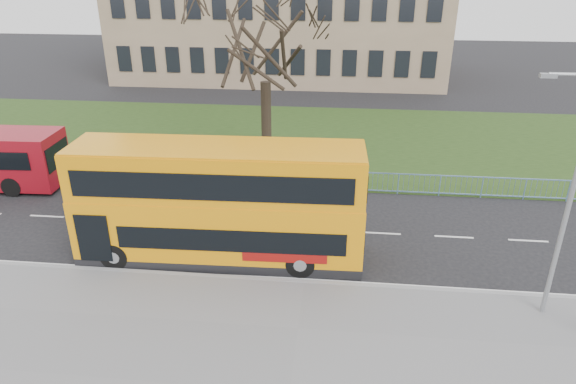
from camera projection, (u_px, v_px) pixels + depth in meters
The scene contains 7 objects.
ground at pixel (307, 261), 19.81m from camera, with size 120.00×120.00×0.00m, color black.
kerb at pixel (304, 282), 18.38m from camera, with size 80.00×0.20×0.14m, color gray.
grass_verge at pixel (323, 140), 32.72m from camera, with size 80.00×15.40×0.08m, color #213814.
guard_railing at pixel (317, 180), 25.55m from camera, with size 40.00×0.12×1.10m, color #6C94C1, non-canonical shape.
bare_tree at pixel (265, 65), 26.82m from camera, with size 7.64×7.64×10.92m, color black, non-canonical shape.
yellow_bus at pixel (219, 201), 19.11m from camera, with size 10.80×2.85×4.50m.
street_lamp at pixel (568, 193), 15.05m from camera, with size 1.65×0.18×7.77m.
Camera 1 is at (1.03, -16.88, 10.69)m, focal length 32.00 mm.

